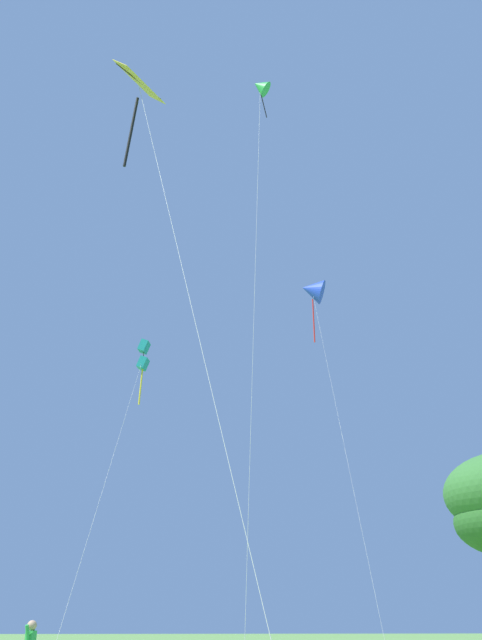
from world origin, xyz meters
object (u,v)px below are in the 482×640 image
object	(u,v)px
kite_green_small	(260,88)
kite_teal_box	(143,357)
kite_blue_delta	(312,290)
kite_yellow_diamond	(138,103)

from	to	relation	value
kite_green_small	kite_teal_box	xyz separation A→B (m)	(-5.14, 9.49, -11.45)
kite_blue_delta	kite_teal_box	world-z (taller)	kite_blue_delta
kite_blue_delta	kite_yellow_diamond	bearing A→B (deg)	-115.11
kite_blue_delta	kite_green_small	world-z (taller)	kite_green_small
kite_yellow_diamond	kite_teal_box	xyz separation A→B (m)	(0.61, 18.25, -2.15)
kite_yellow_diamond	kite_teal_box	bearing A→B (deg)	88.08
kite_yellow_diamond	kite_teal_box	distance (m)	18.38
kite_teal_box	kite_green_small	bearing A→B (deg)	-61.53
kite_yellow_diamond	kite_teal_box	world-z (taller)	kite_yellow_diamond
kite_yellow_diamond	kite_blue_delta	size ratio (longest dim) A/B	0.73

